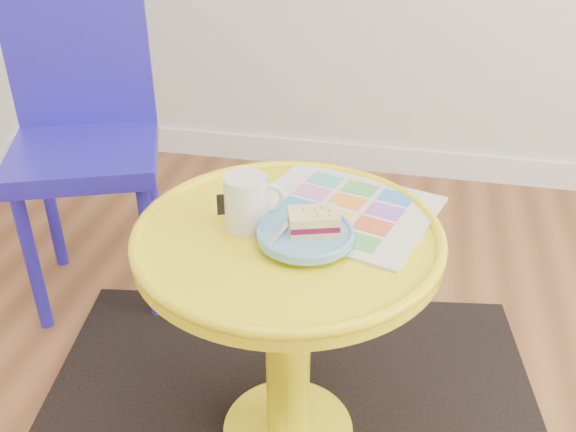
% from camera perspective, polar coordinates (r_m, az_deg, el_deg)
% --- Properties ---
extents(room_walls, '(4.00, 4.00, 4.00)m').
position_cam_1_polar(room_walls, '(2.16, -11.47, -4.73)').
color(room_walls, silver).
rests_on(room_walls, ground).
extents(side_table, '(0.63, 0.63, 0.60)m').
position_cam_1_polar(side_table, '(1.40, -0.00, -7.36)').
color(side_table, yellow).
rests_on(side_table, ground).
extents(chair, '(0.54, 0.54, 0.95)m').
position_cam_1_polar(chair, '(2.03, -17.67, 7.70)').
color(chair, '#241BB5').
rests_on(chair, ground).
extents(newspaper, '(0.45, 0.41, 0.01)m').
position_cam_1_polar(newspaper, '(1.38, 4.75, 0.56)').
color(newspaper, silver).
rests_on(newspaper, side_table).
extents(mug, '(0.12, 0.09, 0.11)m').
position_cam_1_polar(mug, '(1.29, -3.65, 1.36)').
color(mug, silver).
rests_on(mug, side_table).
extents(plate, '(0.19, 0.19, 0.02)m').
position_cam_1_polar(plate, '(1.26, 1.56, -1.69)').
color(plate, '#63A4D1').
rests_on(plate, newspaper).
extents(cake_slice, '(0.11, 0.09, 0.04)m').
position_cam_1_polar(cake_slice, '(1.24, 2.30, -0.50)').
color(cake_slice, '#D3BC8C').
rests_on(cake_slice, plate).
extents(fork, '(0.04, 0.14, 0.00)m').
position_cam_1_polar(fork, '(1.26, -0.22, -0.98)').
color(fork, silver).
rests_on(fork, plate).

